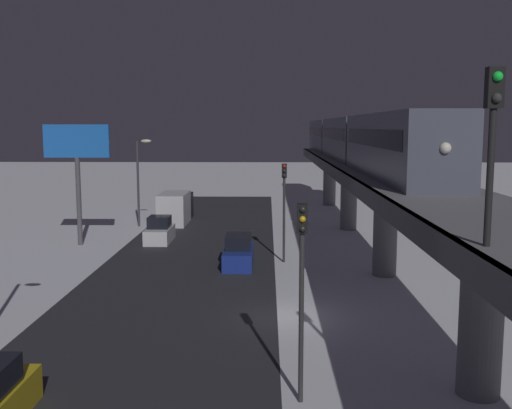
{
  "coord_description": "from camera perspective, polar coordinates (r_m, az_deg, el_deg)",
  "views": [
    {
      "loc": [
        0.43,
        26.69,
        8.75
      ],
      "look_at": [
        1.41,
        -24.31,
        2.06
      ],
      "focal_mm": 41.82,
      "sensor_mm": 36.0,
      "label": 1
    }
  ],
  "objects": [
    {
      "name": "commercial_billboard",
      "position": [
        45.55,
        -16.75,
        4.74
      ],
      "size": [
        4.8,
        0.36,
        8.9
      ],
      "color": "#4C4C51",
      "rests_on": "ground_plane"
    },
    {
      "name": "street_lamp_far",
      "position": [
        53.01,
        -11.0,
        3.08
      ],
      "size": [
        1.35,
        0.44,
        7.65
      ],
      "color": "#38383D",
      "rests_on": "ground_plane"
    },
    {
      "name": "box_truck",
      "position": [
        55.24,
        -7.68,
        -0.3
      ],
      "size": [
        2.4,
        7.4,
        2.8
      ],
      "color": "black",
      "rests_on": "ground_plane"
    },
    {
      "name": "sedan_white",
      "position": [
        46.09,
        -9.21,
        -2.56
      ],
      "size": [
        1.8,
        4.01,
        1.97
      ],
      "color": "silver",
      "rests_on": "ground_plane"
    },
    {
      "name": "subway_train",
      "position": [
        51.52,
        8.89,
        6.36
      ],
      "size": [
        2.94,
        55.47,
        3.4
      ],
      "color": "#4C5160",
      "rests_on": "elevated_railway"
    },
    {
      "name": "ground_plane",
      "position": [
        28.09,
        1.96,
        -10.69
      ],
      "size": [
        240.0,
        240.0,
        0.0
      ],
      "primitive_type": "plane",
      "color": "white"
    },
    {
      "name": "sedan_blue",
      "position": [
        37.89,
        -1.69,
        -4.65
      ],
      "size": [
        1.8,
        4.68,
        1.97
      ],
      "rotation": [
        0.0,
        0.0,
        3.14
      ],
      "color": "navy",
      "rests_on": "ground_plane"
    },
    {
      "name": "elevated_railway",
      "position": [
        27.77,
        15.35,
        -0.05
      ],
      "size": [
        5.0,
        95.13,
        6.05
      ],
      "color": "slate",
      "rests_on": "ground_plane"
    },
    {
      "name": "traffic_light_near",
      "position": [
        18.71,
        4.4,
        -6.64
      ],
      "size": [
        0.32,
        0.44,
        6.4
      ],
      "color": "#2D2D2D",
      "rests_on": "ground_plane"
    },
    {
      "name": "rail_signal",
      "position": [
        14.29,
        21.71,
        7.04
      ],
      "size": [
        0.36,
        0.41,
        4.0
      ],
      "color": "black",
      "rests_on": "elevated_railway"
    },
    {
      "name": "traffic_light_mid",
      "position": [
        38.18,
        2.71,
        0.61
      ],
      "size": [
        0.32,
        0.44,
        6.4
      ],
      "color": "#2D2D2D",
      "rests_on": "ground_plane"
    },
    {
      "name": "avenue_asphalt",
      "position": [
        28.53,
        -9.25,
        -10.48
      ],
      "size": [
        11.0,
        95.13,
        0.01
      ],
      "primitive_type": "cube",
      "color": "#28282D",
      "rests_on": "ground_plane"
    }
  ]
}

